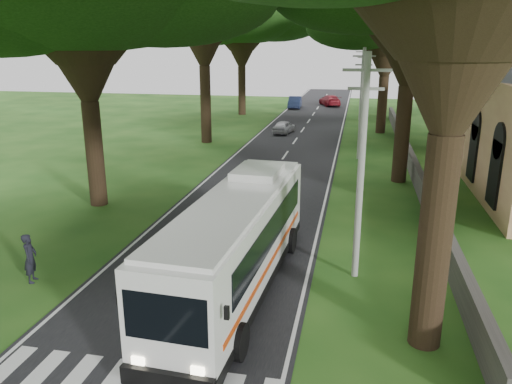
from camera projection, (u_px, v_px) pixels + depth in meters
The scene contains 14 objects.
ground at pixel (151, 352), 13.86m from camera, with size 140.00×140.00×0.00m, color #1A4614.
road at pixel (283, 158), 37.34m from camera, with size 8.00×120.00×0.04m, color black.
property_wall at pixel (410, 159), 34.51m from camera, with size 0.35×50.00×1.20m, color #383533.
pole_near at pixel (361, 166), 17.25m from camera, with size 1.60×0.24×8.00m.
pole_mid at pixel (362, 102), 36.04m from camera, with size 1.60×0.24×8.00m.
pole_far at pixel (362, 82), 54.82m from camera, with size 1.60×0.24×8.00m.
tree_l_far at pixel (241, 14), 57.29m from camera, with size 16.22×16.22×15.00m.
tree_r_midb at pixel (388, 16), 45.08m from camera, with size 13.22×13.22×13.58m.
tree_r_far at pixel (390, 10), 61.34m from camera, with size 15.91×15.91×15.70m.
coach_bus at pixel (237, 240), 16.94m from camera, with size 3.17×11.61×3.39m.
distant_car_a at pixel (284, 127), 47.49m from camera, with size 1.44×3.57×1.22m, color #ADACB1.
distant_car_b at pixel (295, 102), 66.26m from camera, with size 1.59×4.56×1.50m, color navy.
distant_car_c at pixel (330, 100), 68.76m from camera, with size 2.05×5.05×1.47m, color maroon.
pedestrian at pixel (30, 258), 17.74m from camera, with size 0.66×0.43×1.81m, color black.
Camera 1 is at (5.28, -11.19, 8.22)m, focal length 35.00 mm.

